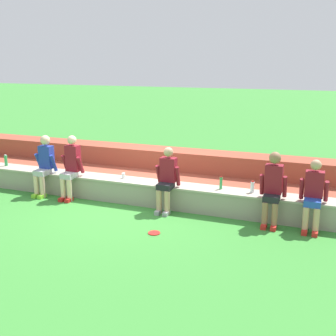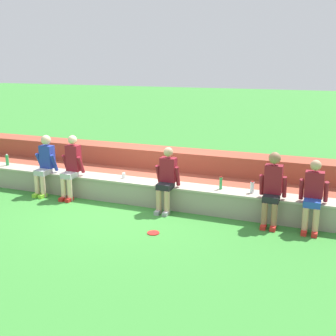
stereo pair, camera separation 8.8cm
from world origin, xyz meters
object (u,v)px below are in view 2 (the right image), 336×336
Objects in this scene: person_left_of_center at (71,166)px; frisbee at (153,233)px; person_right_of_center at (272,187)px; water_bottle_center_gap at (221,183)px; plastic_cup_right_end at (124,175)px; water_bottle_near_left at (252,187)px; person_center at (167,178)px; person_far_left at (45,163)px; person_far_right at (313,194)px; water_bottle_mid_left at (7,160)px.

person_left_of_center is 2.93m from frisbee.
person_right_of_center reaches higher than frisbee.
water_bottle_center_gap is 2.18× the size of plastic_cup_right_end.
frisbee is at bearing -47.75° from plastic_cup_right_end.
person_right_of_center is 2.38m from frisbee.
water_bottle_center_gap is (-0.64, 0.01, 0.01)m from water_bottle_near_left.
person_center is 0.95× the size of person_right_of_center.
person_right_of_center reaches higher than person_far_left.
water_bottle_center_gap is at bearing 4.80° from person_left_of_center.
water_bottle_near_left is at bearing 3.84° from person_left_of_center.
person_far_left is at bearing -179.97° from person_left_of_center.
plastic_cup_right_end is at bearing 164.98° from person_center.
person_center reaches higher than person_far_right.
water_bottle_near_left is at bearing 166.43° from person_far_right.
person_right_of_center is at bearing -16.01° from water_bottle_center_gap.
plastic_cup_right_end reaches higher than frisbee.
frisbee is at bearing -118.95° from water_bottle_center_gap.
person_right_of_center is at bearing -34.42° from water_bottle_near_left.
water_bottle_mid_left is (-4.42, 0.30, -0.06)m from person_center.
person_right_of_center reaches higher than plastic_cup_right_end.
plastic_cup_right_end is (3.26, 0.01, -0.07)m from water_bottle_mid_left.
water_bottle_near_left is at bearing 3.26° from person_far_left.
person_far_left is 5.19× the size of water_bottle_center_gap.
person_center is at bearing -3.88° from water_bottle_mid_left.
person_far_right reaches higher than plastic_cup_right_end.
person_far_right reaches higher than frisbee.
person_far_right is 5.49× the size of water_bottle_near_left.
person_far_right is 2.99m from frisbee.
person_left_of_center is 3.41m from water_bottle_center_gap.
frisbee is (0.23, -1.21, -0.69)m from person_center.
water_bottle_near_left is 0.64m from water_bottle_center_gap.
person_far_right is at bearing -9.25° from water_bottle_center_gap.
person_far_left is 1.04× the size of person_center.
person_far_left is at bearing 159.37° from frisbee.
person_far_left is 6.29× the size of frisbee.
person_center is at bearing -0.39° from person_far_left.
person_right_of_center is at bearing -178.90° from person_far_right.
person_far_left is 5.19m from person_right_of_center.
water_bottle_center_gap is (3.39, 0.28, -0.12)m from person_left_of_center.
frisbee is at bearing -147.60° from person_right_of_center.
person_center is (3.05, -0.02, -0.04)m from person_far_left.
person_far_right reaches higher than water_bottle_mid_left.
person_far_left is 0.97× the size of person_left_of_center.
person_left_of_center reaches higher than water_bottle_near_left.
person_far_right is at bearing 0.27° from person_center.
plastic_cup_right_end is 2.13m from frisbee.
water_bottle_mid_left reaches higher than plastic_cup_right_end.
person_far_right is 4.66× the size of water_bottle_mid_left.
person_far_right is 1.82m from water_bottle_center_gap.
plastic_cup_right_end is at bearing 8.70° from person_far_left.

